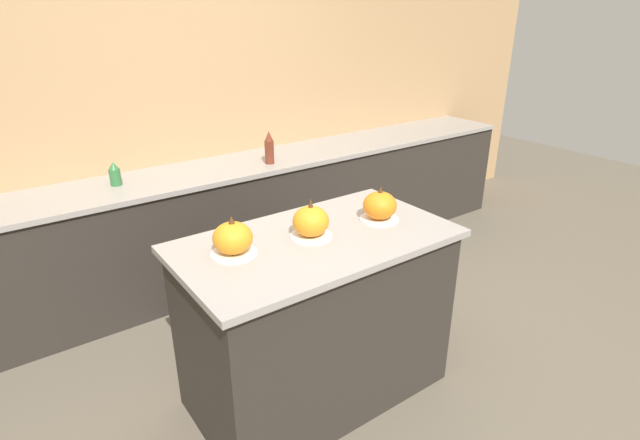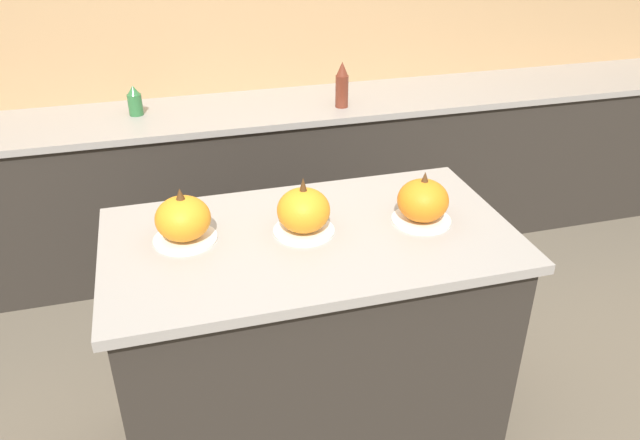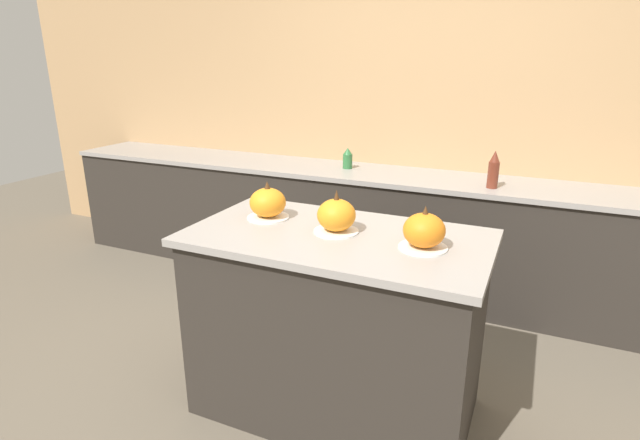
# 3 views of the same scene
# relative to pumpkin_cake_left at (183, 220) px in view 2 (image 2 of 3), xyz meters

# --- Properties ---
(ground_plane) EXTENTS (12.00, 12.00, 0.00)m
(ground_plane) POSITION_rel_pumpkin_cake_left_xyz_m (0.41, -0.08, -1.02)
(ground_plane) COLOR #665B4C
(wall_back) EXTENTS (8.00, 0.06, 2.50)m
(wall_back) POSITION_rel_pumpkin_cake_left_xyz_m (0.41, 1.73, 0.23)
(wall_back) COLOR tan
(wall_back) RESTS_ON ground_plane
(kitchen_island) EXTENTS (1.37, 0.76, 0.94)m
(kitchen_island) POSITION_rel_pumpkin_cake_left_xyz_m (0.41, -0.08, -0.54)
(kitchen_island) COLOR #2D2823
(kitchen_island) RESTS_ON ground_plane
(back_counter) EXTENTS (6.00, 0.60, 0.89)m
(back_counter) POSITION_rel_pumpkin_cake_left_xyz_m (0.41, 1.40, -0.57)
(back_counter) COLOR #2D2823
(back_counter) RESTS_ON ground_plane
(pumpkin_cake_left) EXTENTS (0.21, 0.21, 0.19)m
(pumpkin_cake_left) POSITION_rel_pumpkin_cake_left_xyz_m (0.00, 0.00, 0.00)
(pumpkin_cake_left) COLOR white
(pumpkin_cake_left) RESTS_ON kitchen_island
(pumpkin_cake_center) EXTENTS (0.21, 0.21, 0.20)m
(pumpkin_cake_center) POSITION_rel_pumpkin_cake_left_xyz_m (0.39, -0.05, 0.00)
(pumpkin_cake_center) COLOR white
(pumpkin_cake_center) RESTS_ON kitchen_island
(pumpkin_cake_right) EXTENTS (0.21, 0.21, 0.19)m
(pumpkin_cake_right) POSITION_rel_pumpkin_cake_left_xyz_m (0.80, -0.09, -0.00)
(pumpkin_cake_right) COLOR white
(pumpkin_cake_right) RESTS_ON kitchen_island
(bottle_tall) EXTENTS (0.07, 0.07, 0.25)m
(bottle_tall) POSITION_rel_pumpkin_cake_left_xyz_m (0.94, 1.27, -0.00)
(bottle_tall) COLOR maroon
(bottle_tall) RESTS_ON back_counter
(bottle_short) EXTENTS (0.07, 0.07, 0.16)m
(bottle_short) POSITION_rel_pumpkin_cake_left_xyz_m (-0.14, 1.44, -0.05)
(bottle_short) COLOR #2D6B38
(bottle_short) RESTS_ON back_counter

